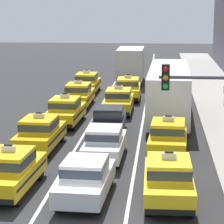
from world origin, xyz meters
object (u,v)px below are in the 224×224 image
taxi_center_fourth (119,100)px  taxi_center_fifth (128,88)px  traffic_light_pole (220,124)px  bus_right_third (169,90)px  sedan_center_second (105,142)px  box_truck_center_sixth (131,64)px  taxi_left_nearest (10,170)px  taxi_left_second (40,133)px  taxi_left_fifth (87,83)px  taxi_left_third (65,110)px  taxi_left_fourth (79,94)px  taxi_right_second (168,136)px  sedan_center_nearest (85,178)px  taxi_right_nearest (168,178)px  sedan_center_third (109,120)px

taxi_center_fourth → taxi_center_fifth: size_ratio=1.00×
taxi_center_fifth → traffic_light_pole: bearing=-80.2°
taxi_center_fifth → bus_right_third: bus_right_third is taller
sedan_center_second → box_truck_center_sixth: size_ratio=0.62×
taxi_left_nearest → traffic_light_pole: bearing=-27.7°
taxi_left_second → bus_right_third: (6.57, 8.37, 0.94)m
taxi_left_fifth → taxi_left_third: bearing=-88.6°
taxi_left_fourth → box_truck_center_sixth: size_ratio=0.66×
traffic_light_pole → taxi_center_fourth: bearing=103.2°
taxi_left_nearest → taxi_left_third: size_ratio=1.00×
sedan_center_second → traffic_light_pole: bearing=-63.3°
sedan_center_second → taxi_center_fifth: size_ratio=0.94×
taxi_right_second → bus_right_third: (0.11, 8.56, 0.94)m
taxi_center_fourth → bus_right_third: bearing=-17.9°
taxi_center_fifth → sedan_center_nearest: bearing=-90.7°
bus_right_third → taxi_left_second: bearing=-128.1°
taxi_right_second → sedan_center_nearest: bearing=-115.8°
traffic_light_pole → taxi_left_fifth: bearing=105.9°
taxi_center_fourth → taxi_right_second: (3.22, -9.63, 0.00)m
taxi_left_fifth → taxi_center_fourth: bearing=-67.5°
taxi_left_nearest → taxi_right_nearest: same height
taxi_left_fifth → sedan_center_nearest: taxi_left_fifth is taller
taxi_left_fourth → traffic_light_pole: (7.67, -21.82, 2.94)m
taxi_left_second → sedan_center_third: taxi_left_second is taller
taxi_right_nearest → bus_right_third: size_ratio=0.41×
taxi_right_second → taxi_left_third: bearing=136.3°
taxi_right_second → traffic_light_pole: bearing=-82.1°
taxi_left_nearest → taxi_left_fifth: size_ratio=1.01×
sedan_center_nearest → bus_right_third: 15.51m
taxi_left_fifth → taxi_right_second: 18.63m
bus_right_third → sedan_center_nearest: bearing=-102.2°
sedan_center_second → taxi_right_second: bearing=23.2°
taxi_left_nearest → taxi_left_third: 11.94m
taxi_left_fifth → traffic_light_pole: size_ratio=0.82×
taxi_left_nearest → taxi_right_second: size_ratio=1.00×
sedan_center_nearest → box_truck_center_sixth: (-0.03, 30.05, 0.93)m
taxi_left_third → taxi_left_fifth: size_ratio=1.01×
taxi_left_second → taxi_center_fourth: (3.24, 9.45, 0.00)m
sedan_center_second → taxi_left_fifth: bearing=100.5°
taxi_left_fourth → taxi_right_second: size_ratio=0.99×
taxi_left_third → taxi_left_fourth: size_ratio=1.01×
taxi_left_second → taxi_left_fifth: same height
taxi_left_third → sedan_center_third: (2.89, -2.27, -0.03)m
taxi_center_fourth → box_truck_center_sixth: size_ratio=0.66×
taxi_left_nearest → taxi_right_nearest: size_ratio=1.01×
sedan_center_nearest → sedan_center_third: size_ratio=1.01×
taxi_left_nearest → taxi_left_fourth: 17.82m
taxi_center_fifth → bus_right_third: bearing=-64.5°
bus_right_third → taxi_left_fifth: bearing=126.4°
box_truck_center_sixth → traffic_light_pole: (4.59, -33.51, 2.04)m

